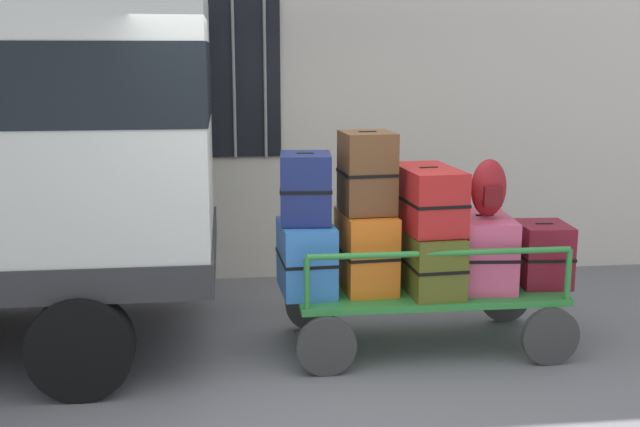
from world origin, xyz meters
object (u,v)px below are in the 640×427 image
(suitcase_midleft_middle, at_px, (367,172))
(backpack, at_px, (489,188))
(suitcase_center_bottom, at_px, (427,259))
(suitcase_midright_bottom, at_px, (483,250))
(suitcase_midleft_bottom, at_px, (366,251))
(suitcase_left_middle, at_px, (306,188))
(suitcase_left_bottom, at_px, (306,257))
(suitcase_center_middle, at_px, (428,198))
(luggage_cart, at_px, (425,300))
(suitcase_right_bottom, at_px, (543,254))

(suitcase_midleft_middle, xyz_separation_m, backpack, (0.92, -0.07, -0.13))
(suitcase_center_bottom, height_order, suitcase_midright_bottom, suitcase_midright_bottom)
(suitcase_midleft_bottom, bearing_deg, suitcase_left_middle, 179.63)
(suitcase_midleft_middle, distance_m, suitcase_center_bottom, 0.82)
(suitcase_center_bottom, xyz_separation_m, suitcase_midright_bottom, (0.46, 0.06, 0.05))
(suitcase_left_bottom, bearing_deg, suitcase_center_middle, -0.62)
(suitcase_midleft_bottom, bearing_deg, luggage_cart, -3.43)
(suitcase_midleft_bottom, height_order, suitcase_center_middle, suitcase_center_middle)
(backpack, bearing_deg, suitcase_midleft_middle, 175.62)
(suitcase_left_bottom, distance_m, suitcase_midleft_middle, 0.79)
(suitcase_midleft_bottom, bearing_deg, suitcase_left_bottom, -176.93)
(suitcase_midleft_middle, bearing_deg, suitcase_center_middle, -3.44)
(suitcase_midleft_middle, height_order, suitcase_midright_bottom, suitcase_midleft_middle)
(suitcase_center_bottom, bearing_deg, suitcase_left_middle, 175.94)
(suitcase_right_bottom, bearing_deg, suitcase_left_bottom, 178.97)
(suitcase_center_middle, xyz_separation_m, backpack, (0.46, -0.04, 0.08))
(suitcase_left_middle, relative_size, backpack, 1.19)
(suitcase_left_bottom, bearing_deg, suitcase_midleft_bottom, 3.07)
(luggage_cart, xyz_separation_m, suitcase_center_middle, (-0.00, -0.01, 0.80))
(suitcase_midright_bottom, bearing_deg, suitcase_left_middle, 179.75)
(suitcase_center_middle, distance_m, suitcase_right_bottom, 1.03)
(suitcase_center_bottom, relative_size, backpack, 1.88)
(suitcase_midleft_bottom, height_order, backpack, backpack)
(suitcase_center_bottom, relative_size, suitcase_center_middle, 1.07)
(suitcase_midleft_bottom, xyz_separation_m, suitcase_right_bottom, (1.39, -0.06, -0.05))
(suitcase_left_bottom, bearing_deg, luggage_cart, -0.18)
(suitcase_midleft_middle, xyz_separation_m, suitcase_midright_bottom, (0.92, 0.00, -0.63))
(suitcase_left_middle, relative_size, suitcase_midleft_bottom, 0.81)
(suitcase_left_bottom, xyz_separation_m, suitcase_center_bottom, (0.92, -0.04, -0.04))
(suitcase_center_middle, bearing_deg, suitcase_left_middle, 177.66)
(suitcase_center_bottom, height_order, suitcase_right_bottom, suitcase_right_bottom)
(suitcase_left_middle, bearing_deg, suitcase_midleft_middle, -1.23)
(suitcase_left_middle, bearing_deg, suitcase_center_middle, -2.34)
(suitcase_midright_bottom, height_order, backpack, backpack)
(suitcase_left_middle, xyz_separation_m, suitcase_center_middle, (0.92, -0.04, -0.09))
(suitcase_left_middle, relative_size, suitcase_center_bottom, 0.63)
(suitcase_left_bottom, height_order, suitcase_right_bottom, suitcase_left_bottom)
(backpack, bearing_deg, luggage_cart, 173.81)
(luggage_cart, xyz_separation_m, suitcase_midleft_middle, (-0.46, 0.02, 1.01))
(luggage_cart, height_order, suitcase_midleft_middle, suitcase_midleft_middle)
(luggage_cart, distance_m, backpack, 0.99)
(suitcase_right_bottom, bearing_deg, suitcase_left_middle, 178.11)
(suitcase_center_bottom, distance_m, suitcase_center_middle, 0.47)
(suitcase_midleft_middle, relative_size, suitcase_center_bottom, 0.74)
(luggage_cart, bearing_deg, suitcase_midleft_bottom, 176.57)
(suitcase_midright_bottom, bearing_deg, suitcase_midleft_middle, -179.76)
(suitcase_midleft_bottom, distance_m, backpack, 1.04)
(suitcase_left_middle, distance_m, backpack, 1.39)
(luggage_cart, distance_m, suitcase_left_middle, 1.29)
(luggage_cart, height_order, suitcase_midright_bottom, suitcase_midright_bottom)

